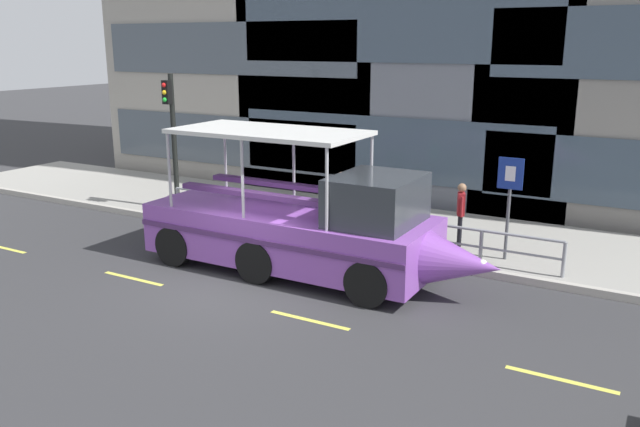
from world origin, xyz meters
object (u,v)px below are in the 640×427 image
at_px(traffic_light_pole, 172,129).
at_px(parking_sign, 509,191).
at_px(pedestrian_mid_left, 341,195).
at_px(duck_tour_boat, 307,229).
at_px(pedestrian_near_bow, 461,208).

bearing_deg(traffic_light_pole, parking_sign, 0.96).
bearing_deg(pedestrian_mid_left, duck_tour_boat, -76.41).
relative_size(parking_sign, pedestrian_near_bow, 1.52).
relative_size(pedestrian_near_bow, pedestrian_mid_left, 1.01).
height_order(parking_sign, pedestrian_near_bow, parking_sign).
height_order(duck_tour_boat, pedestrian_mid_left, duck_tour_boat).
bearing_deg(traffic_light_pole, pedestrian_near_bow, 4.60).
bearing_deg(pedestrian_mid_left, pedestrian_near_bow, 1.83).
bearing_deg(parking_sign, pedestrian_near_bow, 157.39).
xyz_separation_m(duck_tour_boat, pedestrian_near_bow, (2.67, 3.36, 0.09)).
bearing_deg(pedestrian_mid_left, traffic_light_pole, -173.71).
distance_m(duck_tour_boat, pedestrian_near_bow, 4.29).
bearing_deg(traffic_light_pole, duck_tour_boat, -22.21).
distance_m(traffic_light_pole, duck_tour_boat, 7.14).
distance_m(traffic_light_pole, parking_sign, 10.48).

